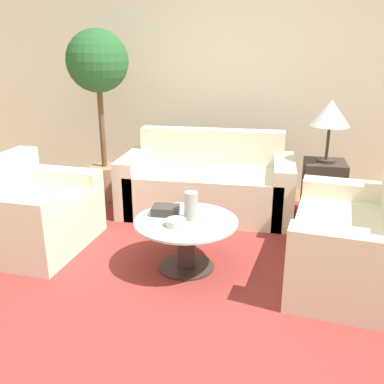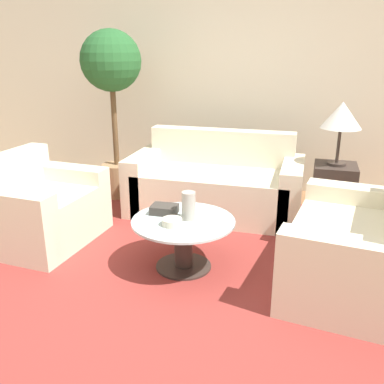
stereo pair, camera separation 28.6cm
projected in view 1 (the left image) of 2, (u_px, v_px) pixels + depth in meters
ground_plane at (154, 306)px, 2.89m from camera, size 14.00×14.00×0.00m
wall_back at (213, 78)px, 5.05m from camera, size 10.00×0.06×2.60m
rug at (186, 267)px, 3.39m from camera, size 3.65×3.39×0.01m
sofa_main at (208, 185)px, 4.48m from camera, size 1.74×0.84×0.82m
armchair at (32, 215)px, 3.68m from camera, size 0.85×1.04×0.79m
loveseat at (358, 244)px, 3.15m from camera, size 0.97×1.37×0.81m
coffee_table at (186, 237)px, 3.31m from camera, size 0.80×0.80×0.41m
side_table at (323, 190)px, 4.29m from camera, size 0.40×0.40×0.59m
table_lamp at (331, 114)px, 4.05m from camera, size 0.37×0.37×0.60m
potted_plant at (99, 80)px, 4.51m from camera, size 0.65×0.65×1.84m
vase at (191, 206)px, 3.25m from camera, size 0.11×0.11×0.22m
bowl at (176, 223)px, 3.15m from camera, size 0.15×0.15×0.05m
book_stack at (166, 210)px, 3.37m from camera, size 0.21×0.16×0.07m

